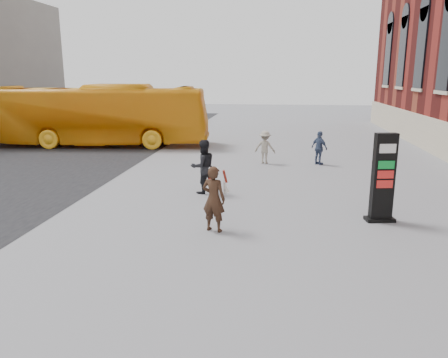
# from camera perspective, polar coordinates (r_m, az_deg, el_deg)

# --- Properties ---
(ground) EXTENTS (100.00, 100.00, 0.00)m
(ground) POSITION_cam_1_polar(r_m,az_deg,el_deg) (12.18, -0.04, -5.79)
(ground) COLOR #9E9EA3
(info_pylon) EXTENTS (0.85, 0.53, 2.49)m
(info_pylon) POSITION_cam_1_polar(r_m,az_deg,el_deg) (12.80, 20.06, 0.12)
(info_pylon) COLOR black
(info_pylon) RESTS_ON ground
(woman) EXTENTS (0.78, 0.74, 1.75)m
(woman) POSITION_cam_1_polar(r_m,az_deg,el_deg) (11.36, -1.33, -2.50)
(woman) COLOR black
(woman) RESTS_ON ground
(bus) EXTENTS (12.80, 4.11, 3.50)m
(bus) POSITION_cam_1_polar(r_m,az_deg,el_deg) (26.34, -16.09, 8.01)
(bus) COLOR orange
(bus) RESTS_ON road
(pedestrian_a) EXTENTS (1.15, 1.10, 1.87)m
(pedestrian_a) POSITION_cam_1_polar(r_m,az_deg,el_deg) (15.05, -2.74, 1.62)
(pedestrian_a) COLOR black
(pedestrian_a) RESTS_ON ground
(pedestrian_b) EXTENTS (1.07, 0.76, 1.51)m
(pedestrian_b) POSITION_cam_1_polar(r_m,az_deg,el_deg) (20.27, 5.37, 4.15)
(pedestrian_b) COLOR gray
(pedestrian_b) RESTS_ON ground
(pedestrian_c) EXTENTS (0.89, 0.92, 1.54)m
(pedestrian_c) POSITION_cam_1_polar(r_m,az_deg,el_deg) (20.38, 12.35, 3.98)
(pedestrian_c) COLOR #3C4B6B
(pedestrian_c) RESTS_ON ground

